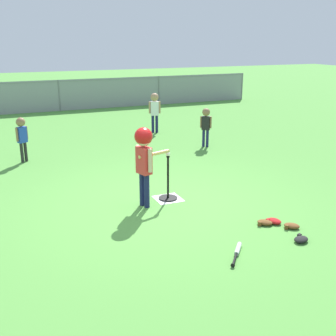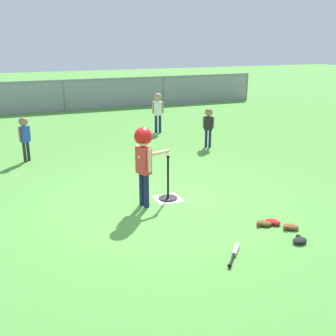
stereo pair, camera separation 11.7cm
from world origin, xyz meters
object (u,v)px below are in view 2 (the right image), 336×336
Objects in this scene: spare_bat_silver at (235,252)px; fielder_deep_right at (158,107)px; baseball_on_tee at (168,154)px; glove_outfield_drop at (300,240)px; glove_near_bats at (273,222)px; fielder_deep_center at (24,133)px; fielder_deep_left at (208,122)px; glove_tossed_aside at (291,227)px; batter_child at (144,151)px; batting_tee at (168,192)px; glove_by_plate at (264,223)px.

fielder_deep_right is at bearing 76.85° from spare_bat_silver.
glove_outfield_drop is (1.03, -2.14, -0.76)m from baseball_on_tee.
baseball_on_tee is at bearing 91.88° from spare_bat_silver.
fielder_deep_center is at bearing 122.65° from glove_near_bats.
fielder_deep_left is 3.62× the size of glove_tossed_aside.
batter_child reaches higher than spare_bat_silver.
batter_child is 2.48m from glove_tossed_aside.
glove_by_plate is (0.90, -1.51, -0.09)m from batting_tee.
glove_by_plate is (0.90, -1.51, -0.76)m from baseball_on_tee.
batting_tee is at bearing -90.00° from baseball_on_tee.
batting_tee is at bearing -109.06° from fielder_deep_right.
glove_by_plate is 1.00× the size of glove_tossed_aside.
glove_outfield_drop is at bearing -95.50° from fielder_deep_right.
glove_tossed_aside is (0.13, -0.24, 0.00)m from glove_near_bats.
spare_bat_silver is 1.13m from glove_near_bats.
baseball_on_tee is at bearing 90.00° from batting_tee.
glove_near_bats reaches higher than spare_bat_silver.
glove_tossed_aside is at bearing -56.10° from batting_tee.
batting_tee is at bearing 124.69° from glove_near_bats.
glove_by_plate and glove_near_bats have the same top height.
glove_near_bats is at bearing 87.56° from glove_outfield_drop.
fielder_deep_left reaches higher than glove_by_plate.
batting_tee reaches higher than glove_tossed_aside.
baseball_on_tee is 2.00m from glove_near_bats.
fielder_deep_center is at bearing -156.38° from fielder_deep_right.
glove_tossed_aside is at bearing -40.96° from glove_by_plate.
fielder_deep_right is at bearing 82.82° from glove_by_plate.
fielder_deep_right is 4.38× the size of glove_near_bats.
fielder_deep_right reaches higher than fielder_deep_center.
glove_near_bats is at bearing -57.35° from fielder_deep_center.
batter_child is 2.24m from glove_near_bats.
spare_bat_silver is at bearing -88.12° from batting_tee.
spare_bat_silver is 1.00m from glove_by_plate.
batter_child is 2.13m from glove_by_plate.
glove_tossed_aside is at bearing -61.52° from glove_near_bats.
fielder_deep_center reaches higher than glove_near_bats.
glove_by_plate is at bearing 34.47° from spare_bat_silver.
baseball_on_tee is 0.06× the size of batter_child.
baseball_on_tee is 0.07× the size of fielder_deep_right.
glove_by_plate is 0.38m from glove_tossed_aside.
fielder_deep_left is at bearing 52.04° from baseball_on_tee.
batting_tee is 5.27m from fielder_deep_right.
glove_near_bats is (-0.66, -6.46, -0.70)m from fielder_deep_right.
glove_near_bats is (1.05, -1.52, -0.09)m from batting_tee.
baseball_on_tee is 2.21m from spare_bat_silver.
fielder_deep_right reaches higher than glove_near_bats.
batter_child is 1.32× the size of fielder_deep_center.
fielder_deep_center is 6.28m from glove_outfield_drop.
batter_child is at bearing -162.92° from batting_tee.
fielder_deep_left is 5.25m from glove_outfield_drop.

